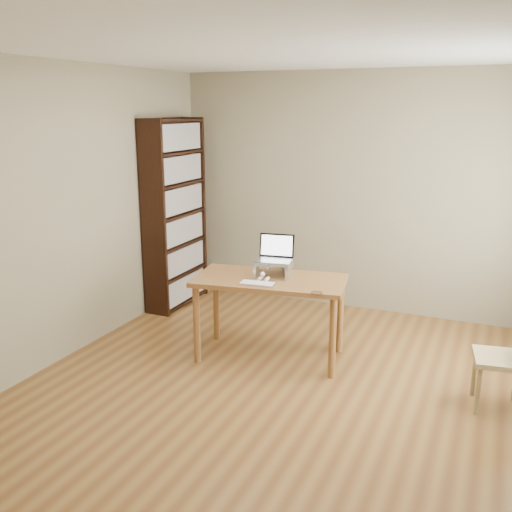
{
  "coord_description": "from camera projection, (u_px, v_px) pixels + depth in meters",
  "views": [
    {
      "loc": [
        1.53,
        -3.84,
        2.22
      ],
      "look_at": [
        -0.42,
        0.59,
        0.94
      ],
      "focal_mm": 40.0,
      "sensor_mm": 36.0,
      "label": 1
    }
  ],
  "objects": [
    {
      "name": "room",
      "position": [
        280.0,
        234.0,
        4.23
      ],
      "size": [
        4.04,
        4.54,
        2.64
      ],
      "color": "brown",
      "rests_on": "ground"
    },
    {
      "name": "bookshelf",
      "position": [
        175.0,
        214.0,
        6.38
      ],
      "size": [
        0.3,
        0.9,
        2.1
      ],
      "color": "black",
      "rests_on": "ground"
    },
    {
      "name": "desk",
      "position": [
        270.0,
        289.0,
        5.05
      ],
      "size": [
        1.4,
        0.86,
        0.75
      ],
      "rotation": [
        0.0,
        0.0,
        0.16
      ],
      "color": "brown",
      "rests_on": "ground"
    },
    {
      "name": "laptop_stand",
      "position": [
        274.0,
        267.0,
        5.07
      ],
      "size": [
        0.32,
        0.25,
        0.13
      ],
      "rotation": [
        0.0,
        0.0,
        0.16
      ],
      "color": "silver",
      "rests_on": "desk"
    },
    {
      "name": "laptop",
      "position": [
        276.0,
        254.0,
        5.1
      ],
      "size": [
        0.35,
        0.31,
        0.22
      ],
      "rotation": [
        0.0,
        0.0,
        0.16
      ],
      "color": "silver",
      "rests_on": "laptop_stand"
    },
    {
      "name": "keyboard",
      "position": [
        257.0,
        284.0,
        4.84
      ],
      "size": [
        0.32,
        0.16,
        0.02
      ],
      "rotation": [
        0.0,
        0.0,
        0.1
      ],
      "color": "silver",
      "rests_on": "desk"
    },
    {
      "name": "coaster",
      "position": [
        317.0,
        293.0,
        4.62
      ],
      "size": [
        0.1,
        0.1,
        0.01
      ],
      "primitive_type": "cylinder",
      "color": "#532F1C",
      "rests_on": "desk"
    },
    {
      "name": "cat",
      "position": [
        271.0,
        268.0,
        5.12
      ],
      "size": [
        0.23,
        0.47,
        0.14
      ],
      "rotation": [
        0.0,
        0.0,
        0.09
      ],
      "color": "#413833",
      "rests_on": "desk"
    },
    {
      "name": "chair",
      "position": [
        510.0,
        354.0,
        4.2
      ],
      "size": [
        0.42,
        0.42,
        0.84
      ],
      "rotation": [
        0.0,
        0.0,
        0.15
      ],
      "color": "tan",
      "rests_on": "ground"
    }
  ]
}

